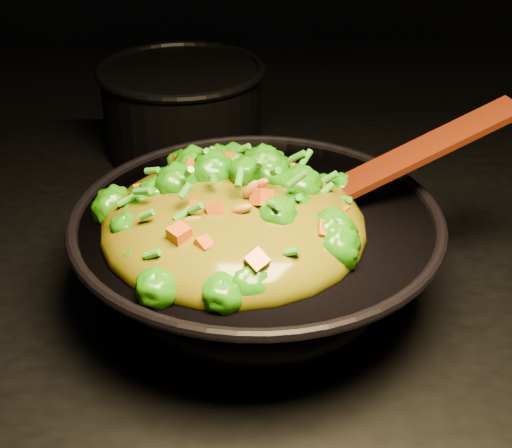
{
  "coord_description": "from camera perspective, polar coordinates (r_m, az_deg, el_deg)",
  "views": [
    {
      "loc": [
        -0.03,
        -0.7,
        1.39
      ],
      "look_at": [
        0.01,
        -0.06,
        0.99
      ],
      "focal_mm": 50.0,
      "sensor_mm": 36.0,
      "label": 1
    }
  ],
  "objects": [
    {
      "name": "wok",
      "position": [
        0.77,
        0.04,
        -2.8
      ],
      "size": [
        0.43,
        0.43,
        0.11
      ],
      "primitive_type": null,
      "rotation": [
        0.0,
        0.0,
        -0.15
      ],
      "color": "black",
      "rests_on": "stovetop"
    },
    {
      "name": "stir_fry",
      "position": [
        0.7,
        -1.85,
        2.76
      ],
      "size": [
        0.35,
        0.35,
        0.09
      ],
      "primitive_type": null,
      "rotation": [
        0.0,
        0.0,
        0.42
      ],
      "color": "#1F6E07",
      "rests_on": "wok"
    },
    {
      "name": "spatula",
      "position": [
        0.77,
        11.52,
        4.98
      ],
      "size": [
        0.26,
        0.09,
        0.11
      ],
      "primitive_type": "cube",
      "rotation": [
        0.0,
        -0.38,
        0.2
      ],
      "color": "#351104",
      "rests_on": "wok"
    },
    {
      "name": "back_pot",
      "position": [
        1.11,
        -5.86,
        9.16
      ],
      "size": [
        0.31,
        0.31,
        0.14
      ],
      "primitive_type": "cylinder",
      "rotation": [
        0.0,
        0.0,
        0.39
      ],
      "color": "black",
      "rests_on": "stovetop"
    }
  ]
}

